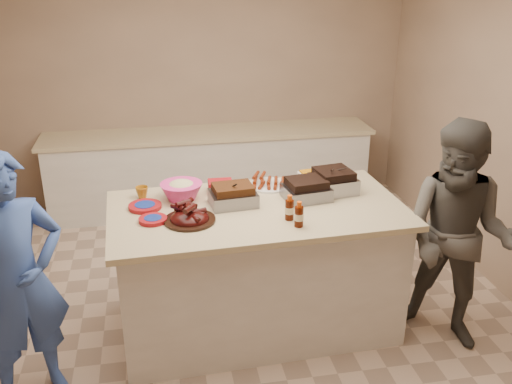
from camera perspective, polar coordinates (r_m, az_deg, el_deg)
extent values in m
cube|color=#47230F|center=(4.14, -2.29, -1.28)|extent=(0.35, 0.28, 0.10)
cube|color=black|center=(4.26, 5.02, -0.67)|extent=(0.36, 0.31, 0.10)
cube|color=gray|center=(4.41, 7.68, 0.06)|extent=(0.35, 0.35, 0.12)
cylinder|color=silver|center=(4.47, 1.31, 0.58)|extent=(0.40, 0.40, 0.05)
cube|color=orange|center=(4.63, 6.18, 1.20)|extent=(0.31, 0.24, 0.08)
cylinder|color=#380E02|center=(3.83, 4.28, -3.43)|extent=(0.06, 0.06, 0.18)
cylinder|color=#380E02|center=(3.92, 3.34, -2.76)|extent=(0.06, 0.06, 0.18)
cylinder|color=#F1B600|center=(4.17, -2.98, -1.11)|extent=(0.05, 0.05, 0.13)
imported|color=silver|center=(4.22, -1.09, -0.81)|extent=(0.12, 0.04, 0.12)
cylinder|color=maroon|center=(4.16, -11.02, -1.60)|extent=(0.25, 0.25, 0.03)
cylinder|color=maroon|center=(3.95, -10.25, -2.92)|extent=(0.20, 0.20, 0.03)
imported|color=#A66915|center=(4.34, -11.29, -0.57)|extent=(0.10, 0.09, 0.09)
cube|color=maroon|center=(4.37, -3.57, 0.01)|extent=(0.19, 0.14, 0.09)
imported|color=#54514B|center=(4.68, 18.14, -13.63)|extent=(1.73, 1.81, 0.64)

